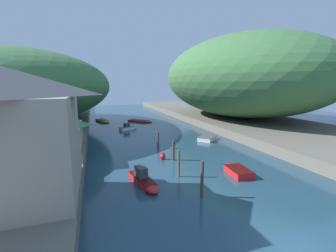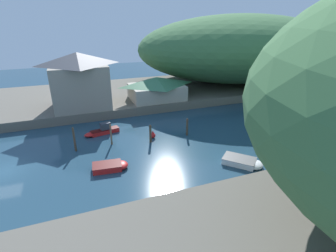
{
  "view_description": "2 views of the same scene",
  "coord_description": "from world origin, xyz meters",
  "px_view_note": "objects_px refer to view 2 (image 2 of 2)",
  "views": [
    {
      "loc": [
        -9.97,
        -7.64,
        8.84
      ],
      "look_at": [
        -0.04,
        21.94,
        3.1
      ],
      "focal_mm": 24.0,
      "sensor_mm": 36.0,
      "label": 1
    },
    {
      "loc": [
        27.88,
        7.74,
        14.86
      ],
      "look_at": [
        -2.03,
        19.06,
        1.54
      ],
      "focal_mm": 28.0,
      "sensor_mm": 36.0,
      "label": 2
    }
  ],
  "objects_px": {
    "channel_buoy_near": "(153,135)",
    "boat_open_rowboat": "(301,101)",
    "boat_far_right_bank": "(102,131)",
    "person_on_quay": "(153,98)",
    "person_by_boathouse": "(99,103)",
    "boat_moored_right": "(267,114)",
    "boat_yellow_tender": "(111,166)",
    "boat_small_dinghy": "(330,118)",
    "boat_cabin_cruiser": "(244,162)",
    "waterfront_building": "(80,79)",
    "boathouse_shed": "(157,88)"
  },
  "relations": [
    {
      "from": "boat_moored_right",
      "to": "boat_yellow_tender",
      "type": "relative_size",
      "value": 1.0
    },
    {
      "from": "waterfront_building",
      "to": "boat_cabin_cruiser",
      "type": "relative_size",
      "value": 2.02
    },
    {
      "from": "person_by_boathouse",
      "to": "boat_yellow_tender",
      "type": "bearing_deg",
      "value": -110.32
    },
    {
      "from": "boat_small_dinghy",
      "to": "boat_far_right_bank",
      "type": "relative_size",
      "value": 1.2
    },
    {
      "from": "boat_open_rowboat",
      "to": "person_by_boathouse",
      "type": "relative_size",
      "value": 3.38
    },
    {
      "from": "waterfront_building",
      "to": "boat_moored_right",
      "type": "xyz_separation_m",
      "value": [
        11.75,
        27.51,
        -5.39
      ]
    },
    {
      "from": "waterfront_building",
      "to": "channel_buoy_near",
      "type": "distance_m",
      "value": 15.99
    },
    {
      "from": "boathouse_shed",
      "to": "person_by_boathouse",
      "type": "xyz_separation_m",
      "value": [
        2.3,
        -10.25,
        -1.03
      ]
    },
    {
      "from": "person_by_boathouse",
      "to": "boathouse_shed",
      "type": "bearing_deg",
      "value": -4.29
    },
    {
      "from": "boat_small_dinghy",
      "to": "boat_open_rowboat",
      "type": "height_order",
      "value": "boat_open_rowboat"
    },
    {
      "from": "person_by_boathouse",
      "to": "boat_open_rowboat",
      "type": "bearing_deg",
      "value": -24.4
    },
    {
      "from": "boat_open_rowboat",
      "to": "person_by_boathouse",
      "type": "distance_m",
      "value": 37.02
    },
    {
      "from": "boat_far_right_bank",
      "to": "boat_open_rowboat",
      "type": "distance_m",
      "value": 37.37
    },
    {
      "from": "boat_cabin_cruiser",
      "to": "boat_moored_right",
      "type": "bearing_deg",
      "value": 179.25
    },
    {
      "from": "channel_buoy_near",
      "to": "boat_far_right_bank",
      "type": "bearing_deg",
      "value": -121.01
    },
    {
      "from": "boat_small_dinghy",
      "to": "channel_buoy_near",
      "type": "xyz_separation_m",
      "value": [
        -3.29,
        -28.1,
        0.21
      ]
    },
    {
      "from": "boat_open_rowboat",
      "to": "boat_small_dinghy",
      "type": "bearing_deg",
      "value": 141.64
    },
    {
      "from": "boathouse_shed",
      "to": "boat_open_rowboat",
      "type": "xyz_separation_m",
      "value": [
        7.1,
        26.4,
        -3.17
      ]
    },
    {
      "from": "waterfront_building",
      "to": "person_by_boathouse",
      "type": "relative_size",
      "value": 5.4
    },
    {
      "from": "channel_buoy_near",
      "to": "person_by_boathouse",
      "type": "relative_size",
      "value": 0.62
    },
    {
      "from": "channel_buoy_near",
      "to": "person_by_boathouse",
      "type": "height_order",
      "value": "person_by_boathouse"
    },
    {
      "from": "boat_far_right_bank",
      "to": "boat_yellow_tender",
      "type": "relative_size",
      "value": 1.29
    },
    {
      "from": "boat_small_dinghy",
      "to": "person_by_boathouse",
      "type": "relative_size",
      "value": 3.51
    },
    {
      "from": "channel_buoy_near",
      "to": "boat_open_rowboat",
      "type": "bearing_deg",
      "value": 99.94
    },
    {
      "from": "boat_moored_right",
      "to": "boat_open_rowboat",
      "type": "relative_size",
      "value": 0.67
    },
    {
      "from": "boat_open_rowboat",
      "to": "boat_far_right_bank",
      "type": "bearing_deg",
      "value": 73.57
    },
    {
      "from": "boat_moored_right",
      "to": "person_by_boathouse",
      "type": "distance_m",
      "value": 26.82
    },
    {
      "from": "waterfront_building",
      "to": "boat_small_dinghy",
      "type": "bearing_deg",
      "value": 65.87
    },
    {
      "from": "person_by_boathouse",
      "to": "person_on_quay",
      "type": "bearing_deg",
      "value": -18.62
    },
    {
      "from": "waterfront_building",
      "to": "boat_small_dinghy",
      "type": "xyz_separation_m",
      "value": [
        16.12,
        35.98,
        -5.61
      ]
    },
    {
      "from": "boat_open_rowboat",
      "to": "boat_cabin_cruiser",
      "type": "xyz_separation_m",
      "value": [
        15.49,
        -23.98,
        0.09
      ]
    },
    {
      "from": "boat_moored_right",
      "to": "boat_yellow_tender",
      "type": "height_order",
      "value": "boat_moored_right"
    },
    {
      "from": "waterfront_building",
      "to": "channel_buoy_near",
      "type": "bearing_deg",
      "value": 31.53
    },
    {
      "from": "person_on_quay",
      "to": "person_by_boathouse",
      "type": "bearing_deg",
      "value": 162.63
    },
    {
      "from": "boat_far_right_bank",
      "to": "person_by_boathouse",
      "type": "height_order",
      "value": "person_by_boathouse"
    },
    {
      "from": "boat_yellow_tender",
      "to": "boat_far_right_bank",
      "type": "bearing_deg",
      "value": -175.96
    },
    {
      "from": "boat_far_right_bank",
      "to": "boat_open_rowboat",
      "type": "height_order",
      "value": "boat_far_right_bank"
    },
    {
      "from": "boat_yellow_tender",
      "to": "channel_buoy_near",
      "type": "height_order",
      "value": "channel_buoy_near"
    },
    {
      "from": "boat_small_dinghy",
      "to": "boat_cabin_cruiser",
      "type": "relative_size",
      "value": 1.32
    },
    {
      "from": "boat_small_dinghy",
      "to": "person_by_boathouse",
      "type": "height_order",
      "value": "person_by_boathouse"
    },
    {
      "from": "boat_cabin_cruiser",
      "to": "person_by_boathouse",
      "type": "xyz_separation_m",
      "value": [
        -20.29,
        -12.67,
        2.05
      ]
    },
    {
      "from": "waterfront_building",
      "to": "boat_small_dinghy",
      "type": "height_order",
      "value": "waterfront_building"
    },
    {
      "from": "boat_far_right_bank",
      "to": "boat_cabin_cruiser",
      "type": "bearing_deg",
      "value": -147.54
    },
    {
      "from": "boat_far_right_bank",
      "to": "person_on_quay",
      "type": "relative_size",
      "value": 2.92
    },
    {
      "from": "boat_small_dinghy",
      "to": "boat_yellow_tender",
      "type": "height_order",
      "value": "boat_yellow_tender"
    },
    {
      "from": "waterfront_building",
      "to": "boat_open_rowboat",
      "type": "relative_size",
      "value": 1.6
    },
    {
      "from": "boat_yellow_tender",
      "to": "person_by_boathouse",
      "type": "distance_m",
      "value": 16.23
    },
    {
      "from": "boat_far_right_bank",
      "to": "person_by_boathouse",
      "type": "bearing_deg",
      "value": -17.59
    },
    {
      "from": "boat_small_dinghy",
      "to": "boat_yellow_tender",
      "type": "xyz_separation_m",
      "value": [
        2.52,
        -34.54,
        0.13
      ]
    },
    {
      "from": "waterfront_building",
      "to": "boat_yellow_tender",
      "type": "xyz_separation_m",
      "value": [
        18.64,
        1.43,
        -5.48
      ]
    }
  ]
}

